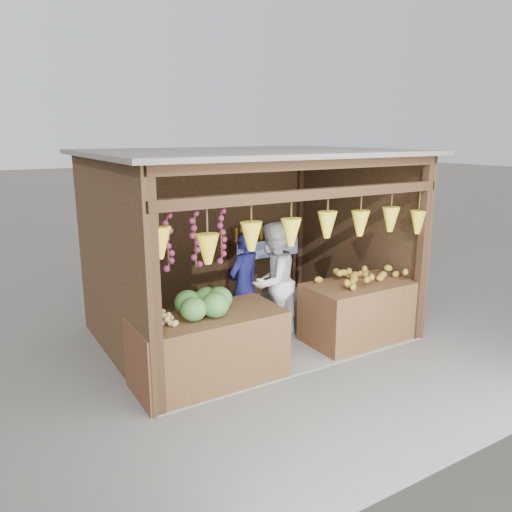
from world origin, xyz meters
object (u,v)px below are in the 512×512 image
Objects in this scene: man_standing at (244,287)px; counter_right at (358,311)px; woman_standing at (272,282)px; vendor_seated at (141,298)px; counter_left at (209,348)px.

counter_right is at bearing 127.40° from man_standing.
woman_standing is 1.81m from vendor_seated.
woman_standing is at bearing 174.13° from vendor_seated.
vendor_seated is (-1.76, 0.44, -0.06)m from woman_standing.
counter_right reaches higher than counter_left.
vendor_seated is at bearing 158.28° from counter_right.
vendor_seated is (-1.40, 0.28, -0.01)m from man_standing.
counter_right is 1.30m from woman_standing.
man_standing is 1.60× the size of vendor_seated.
woman_standing is at bearing 134.06° from man_standing.
vendor_seated is at bearing -37.48° from woman_standing.
man_standing reaches higher than counter_right.
woman_standing reaches higher than man_standing.
counter_right is 1.66m from man_standing.
woman_standing is at bearing 27.52° from counter_left.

